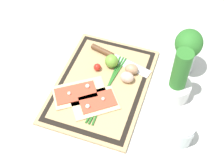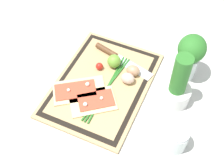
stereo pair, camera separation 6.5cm
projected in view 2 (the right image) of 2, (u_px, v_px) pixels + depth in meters
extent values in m
plane|color=silver|center=(102.00, 86.00, 1.19)|extent=(6.00, 6.00, 0.00)
cube|color=tan|center=(102.00, 85.00, 1.19)|extent=(0.47, 0.34, 0.01)
cube|color=black|center=(102.00, 83.00, 1.18)|extent=(0.44, 0.31, 0.00)
cube|color=tan|center=(102.00, 83.00, 1.18)|extent=(0.41, 0.28, 0.00)
cube|color=beige|center=(79.00, 90.00, 1.16)|extent=(0.20, 0.22, 0.01)
cube|color=#D14C33|center=(75.00, 90.00, 1.15)|extent=(0.15, 0.17, 0.00)
sphere|color=silver|center=(88.00, 84.00, 1.16)|extent=(0.02, 0.02, 0.02)
sphere|color=silver|center=(69.00, 90.00, 1.14)|extent=(0.01, 0.01, 0.01)
cube|color=beige|center=(93.00, 102.00, 1.13)|extent=(0.18, 0.20, 0.01)
cube|color=#D14C33|center=(96.00, 100.00, 1.12)|extent=(0.14, 0.15, 0.00)
sphere|color=silver|center=(85.00, 104.00, 1.10)|extent=(0.02, 0.02, 0.02)
sphere|color=silver|center=(101.00, 98.00, 1.12)|extent=(0.01, 0.01, 0.01)
cube|color=silver|center=(133.00, 67.00, 1.23)|extent=(0.08, 0.17, 0.00)
cylinder|color=brown|center=(106.00, 50.00, 1.27)|extent=(0.05, 0.10, 0.02)
ellipsoid|color=tan|center=(133.00, 71.00, 1.19)|extent=(0.04, 0.05, 0.04)
ellipsoid|color=beige|center=(128.00, 78.00, 1.17)|extent=(0.04, 0.05, 0.04)
sphere|color=#70A838|center=(114.00, 61.00, 1.21)|extent=(0.05, 0.05, 0.05)
sphere|color=red|center=(99.00, 66.00, 1.21)|extent=(0.03, 0.03, 0.03)
cylinder|color=#2D7528|center=(107.00, 88.00, 1.16)|extent=(0.33, 0.05, 0.01)
cylinder|color=#2D7528|center=(107.00, 88.00, 1.16)|extent=(0.33, 0.03, 0.01)
cylinder|color=#2D7528|center=(107.00, 88.00, 1.16)|extent=(0.33, 0.01, 0.01)
cylinder|color=white|center=(175.00, 95.00, 1.13)|extent=(0.11, 0.11, 0.07)
cylinder|color=#2D7528|center=(180.00, 78.00, 1.05)|extent=(0.06, 0.06, 0.20)
cylinder|color=silver|center=(177.00, 139.00, 1.01)|extent=(0.07, 0.07, 0.08)
cylinder|color=#D16023|center=(175.00, 143.00, 1.03)|extent=(0.07, 0.07, 0.03)
cylinder|color=silver|center=(179.00, 133.00, 0.97)|extent=(0.07, 0.07, 0.01)
cylinder|color=silver|center=(187.00, 66.00, 1.18)|extent=(0.07, 0.07, 0.10)
ellipsoid|color=#2D7528|center=(192.00, 48.00, 1.11)|extent=(0.12, 0.10, 0.09)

